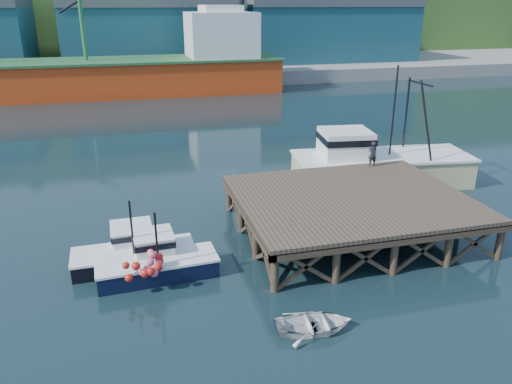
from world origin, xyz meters
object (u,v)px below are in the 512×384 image
object	(u,v)px
dockworker	(372,154)
boat_navy	(156,261)
trawler	(378,161)
dinghy	(314,324)
boat_black	(134,251)

from	to	relation	value
dockworker	boat_navy	bearing A→B (deg)	24.20
dockworker	trawler	bearing A→B (deg)	-127.26
trawler	dinghy	distance (m)	17.70
boat_black	dinghy	world-z (taller)	boat_black
boat_navy	dockworker	xyz separation A→B (m)	(13.93, 6.28, 2.23)
boat_navy	trawler	size ratio (longest dim) A/B	0.45
trawler	dinghy	bearing A→B (deg)	-118.02
boat_navy	boat_black	bearing A→B (deg)	122.94
boat_black	boat_navy	bearing A→B (deg)	-55.25
trawler	dockworker	size ratio (longest dim) A/B	7.87
trawler	dinghy	size ratio (longest dim) A/B	4.18
dinghy	dockworker	distance (m)	15.04
trawler	dinghy	xyz separation A→B (m)	(-10.20, -14.41, -1.34)
trawler	dockworker	distance (m)	3.11
dockworker	dinghy	bearing A→B (deg)	55.03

